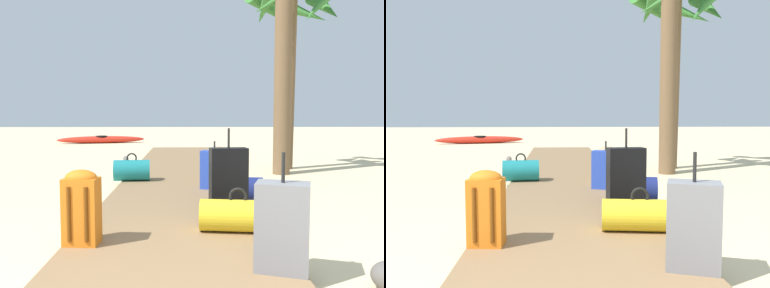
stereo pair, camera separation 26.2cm
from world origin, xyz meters
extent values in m
plane|color=beige|center=(0.00, 4.34, 0.00)|extent=(60.00, 60.00, 0.00)
cube|color=olive|center=(0.00, 5.43, 0.04)|extent=(1.77, 10.86, 0.08)
cylinder|color=#197A7F|center=(-0.73, 4.49, 0.24)|extent=(0.59, 0.38, 0.33)
torus|color=black|center=(-0.73, 4.49, 0.44)|extent=(0.17, 0.04, 0.16)
cylinder|color=gold|center=(0.57, 1.74, 0.22)|extent=(0.71, 0.37, 0.29)
torus|color=black|center=(0.57, 1.74, 0.40)|extent=(0.17, 0.04, 0.16)
cube|color=tan|center=(0.61, 4.27, 0.32)|extent=(0.36, 0.27, 0.48)
ellipsoid|color=tan|center=(0.61, 4.27, 0.56)|extent=(0.35, 0.26, 0.17)
cylinder|color=brown|center=(0.51, 4.18, 0.32)|extent=(0.04, 0.04, 0.38)
cylinder|color=brown|center=(0.68, 4.15, 0.32)|extent=(0.04, 0.04, 0.38)
cube|color=orange|center=(-0.73, 1.43, 0.35)|extent=(0.29, 0.22, 0.54)
ellipsoid|color=orange|center=(-0.73, 1.43, 0.62)|extent=(0.28, 0.20, 0.14)
cylinder|color=#70380C|center=(-0.81, 1.34, 0.35)|extent=(0.04, 0.04, 0.43)
cylinder|color=#70380C|center=(-0.67, 1.33, 0.35)|extent=(0.04, 0.04, 0.43)
cube|color=slate|center=(0.74, 0.86, 0.38)|extent=(0.40, 0.33, 0.59)
cylinder|color=black|center=(0.74, 0.86, 0.78)|extent=(0.02, 0.02, 0.20)
cylinder|color=navy|center=(0.75, 2.95, 0.23)|extent=(0.61, 0.38, 0.30)
torus|color=black|center=(0.75, 2.95, 0.41)|extent=(0.17, 0.05, 0.16)
cube|color=#2847B7|center=(0.52, 3.77, 0.35)|extent=(0.42, 0.30, 0.54)
cylinder|color=black|center=(0.52, 3.77, 0.69)|extent=(0.02, 0.02, 0.14)
cube|color=black|center=(0.56, 2.39, 0.43)|extent=(0.41, 0.22, 0.70)
cylinder|color=black|center=(0.56, 2.39, 0.88)|extent=(0.02, 0.02, 0.21)
cylinder|color=brown|center=(2.25, 6.30, 1.74)|extent=(0.23, 0.38, 3.48)
cone|color=#387A33|center=(2.95, 6.35, 3.31)|extent=(0.46, 1.42, 1.04)
cone|color=#387A33|center=(2.58, 6.83, 3.34)|extent=(1.27, 0.99, 0.86)
cone|color=#387A33|center=(1.91, 6.78, 3.37)|extent=(1.20, 0.99, 0.74)
cone|color=#387A33|center=(1.73, 6.25, 3.31)|extent=(0.47, 1.11, 0.83)
cone|color=#387A33|center=(2.70, 5.76, 3.26)|extent=(1.24, 1.12, 1.18)
cylinder|color=brown|center=(1.94, 5.64, 2.20)|extent=(0.32, 0.33, 4.40)
ellipsoid|color=red|center=(-3.16, 13.90, 0.14)|extent=(3.43, 1.35, 0.28)
torus|color=black|center=(-3.16, 13.90, 0.27)|extent=(0.59, 0.59, 0.05)
ellipsoid|color=slate|center=(-1.31, 7.74, 0.07)|extent=(0.19, 0.21, 0.13)
camera|label=1|loc=(0.08, -1.68, 1.12)|focal=36.61mm
camera|label=2|loc=(-0.18, -1.67, 1.12)|focal=36.61mm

